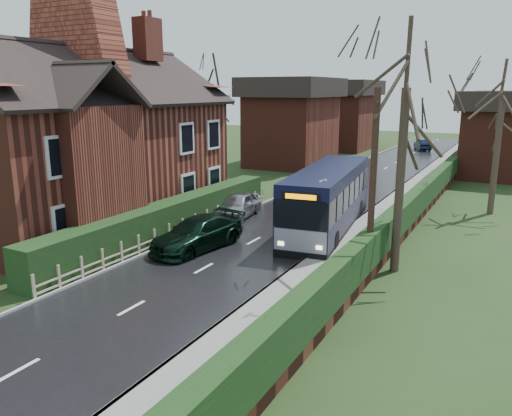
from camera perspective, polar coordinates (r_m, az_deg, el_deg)
The scene contains 18 objects.
ground at distance 17.65m, azimuth -9.67°, elevation -8.86°, with size 140.00×140.00×0.00m, color #293F1B.
road at distance 25.84m, azimuth 3.95°, elevation -1.47°, with size 6.00×100.00×0.02m, color black.
pavement at distance 24.47m, azimuth 13.07°, elevation -2.51°, with size 2.50×100.00×0.14m, color slate.
kerb_right at distance 24.78m, azimuth 10.40°, elevation -2.17°, with size 0.12×100.00×0.14m, color gray.
kerb_left at distance 27.18m, azimuth -1.92°, elevation -0.61°, with size 0.12×100.00×0.10m, color gray.
front_hedge at distance 23.44m, azimuth -9.87°, elevation -1.20°, with size 1.20×16.00×1.60m, color black.
picket_fence at distance 23.08m, azimuth -8.36°, elevation -2.27°, with size 0.10×16.00×0.90m, color tan, non-canonical shape.
right_wall_hedge at distance 23.90m, azimuth 16.77°, elevation -0.75°, with size 0.60×50.00×1.80m.
brick_house at distance 25.92m, azimuth -19.06°, elevation 7.69°, with size 9.30×14.60×10.30m.
bus at distance 24.19m, azimuth 8.23°, elevation 0.99°, with size 3.50×10.09×3.00m.
car_silver at distance 26.43m, azimuth -2.08°, elevation 0.35°, with size 1.57×3.89×1.33m, color #9D9DA1.
car_green at distance 21.31m, azimuth -6.72°, elevation -2.92°, with size 1.88×4.64×1.35m, color black.
car_distant at distance 59.13m, azimuth 18.49°, elevation 6.86°, with size 1.24×3.57×1.18m, color black.
bus_stop_sign at distance 20.58m, azimuth 7.59°, elevation 0.40°, with size 0.18×0.47×3.10m.
telegraph_pole at distance 17.51m, azimuth 13.18°, elevation 2.38°, with size 0.29×0.85×6.70m.
tree_right_near at distance 18.43m, azimuth 16.92°, elevation 14.43°, with size 4.43×4.43×9.56m.
tree_right_far at distance 29.43m, azimuth 26.42°, elevation 11.69°, with size 4.47×4.47×8.63m.
tree_house_side at distance 36.68m, azimuth -4.88°, elevation 14.23°, with size 4.23×4.23×9.62m.
Camera 1 is at (10.16, -12.82, 6.64)m, focal length 35.00 mm.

